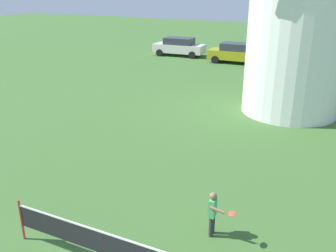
# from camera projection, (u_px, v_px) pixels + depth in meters

# --- Properties ---
(tennis_net) EXTENTS (6.03, 0.06, 1.10)m
(tennis_net) POSITION_uv_depth(u_px,v_px,m) (127.00, 251.00, 7.76)
(tennis_net) COLOR red
(tennis_net) RESTS_ON ground_plane
(player_far) EXTENTS (0.72, 0.47, 1.21)m
(player_far) POSITION_uv_depth(u_px,v_px,m) (213.00, 212.00, 9.11)
(player_far) COLOR #333338
(player_far) RESTS_ON ground_plane
(parked_car_cream) EXTENTS (4.49, 2.08, 1.56)m
(parked_car_cream) POSITION_uv_depth(u_px,v_px,m) (179.00, 46.00, 32.41)
(parked_car_cream) COLOR silver
(parked_car_cream) RESTS_ON ground_plane
(parked_car_mustard) EXTENTS (4.43, 1.94, 1.56)m
(parked_car_mustard) POSITION_uv_depth(u_px,v_px,m) (237.00, 53.00, 29.39)
(parked_car_mustard) COLOR #999919
(parked_car_mustard) RESTS_ON ground_plane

